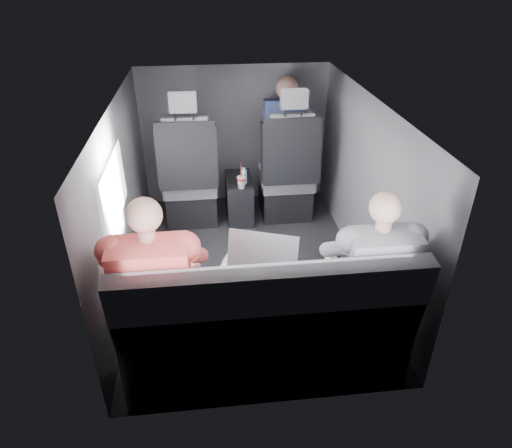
{
  "coord_description": "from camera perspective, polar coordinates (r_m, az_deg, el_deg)",
  "views": [
    {
      "loc": [
        -0.28,
        -3.0,
        2.18
      ],
      "look_at": [
        0.06,
        -0.05,
        0.45
      ],
      "focal_mm": 32.0,
      "sensor_mm": 36.0,
      "label": 1
    }
  ],
  "objects": [
    {
      "name": "soda_cup",
      "position": [
        4.08,
        -1.85,
        5.29
      ],
      "size": [
        0.08,
        0.08,
        0.23
      ],
      "color": "white",
      "rests_on": "center_console"
    },
    {
      "name": "passenger_rear_left",
      "position": [
        2.58,
        -12.24,
        -7.58
      ],
      "size": [
        0.5,
        0.62,
        1.22
      ],
      "color": "#2D2D32",
      "rests_on": "rear_bench"
    },
    {
      "name": "seatbelt",
      "position": [
        3.99,
        4.52,
        9.94
      ],
      "size": [
        0.35,
        0.11,
        0.59
      ],
      "primitive_type": "cube",
      "rotation": [
        -0.14,
        0.49,
        0.0
      ],
      "color": "black",
      "rests_on": "front_seat_right"
    },
    {
      "name": "side_window",
      "position": [
        3.05,
        -17.24,
        4.02
      ],
      "size": [
        0.02,
        0.75,
        0.42
      ],
      "primitive_type": "cube",
      "color": "white",
      "rests_on": "panel_left"
    },
    {
      "name": "center_console",
      "position": [
        4.37,
        -2.12,
        3.28
      ],
      "size": [
        0.24,
        0.48,
        0.41
      ],
      "color": "black",
      "rests_on": "floor"
    },
    {
      "name": "panel_front",
      "position": [
        4.57,
        -2.68,
        10.98
      ],
      "size": [
        1.8,
        0.02,
        1.35
      ],
      "primitive_type": "cube",
      "color": "#56565B",
      "rests_on": "floor"
    },
    {
      "name": "laptop_black",
      "position": [
        2.81,
        13.68,
        -4.11
      ],
      "size": [
        0.36,
        0.34,
        0.24
      ],
      "color": "black",
      "rests_on": "passenger_rear_right"
    },
    {
      "name": "passenger_front_right",
      "position": [
        4.4,
        3.71,
        11.32
      ],
      "size": [
        0.41,
        0.41,
        0.84
      ],
      "color": "navy",
      "rests_on": "front_seat_right"
    },
    {
      "name": "ceiling",
      "position": [
        3.13,
        -1.16,
        14.88
      ],
      "size": [
        2.6,
        2.6,
        0.0
      ],
      "primitive_type": "plane",
      "rotation": [
        3.14,
        0.0,
        0.0
      ],
      "color": "#B2B2AD",
      "rests_on": "panel_back"
    },
    {
      "name": "laptop_white",
      "position": [
        2.74,
        -13.16,
        -5.1
      ],
      "size": [
        0.34,
        0.34,
        0.23
      ],
      "color": "white",
      "rests_on": "passenger_rear_left"
    },
    {
      "name": "rear_bench",
      "position": [
        2.71,
        1.31,
        -13.41
      ],
      "size": [
        1.6,
        0.57,
        0.92
      ],
      "color": "slate",
      "rests_on": "floor"
    },
    {
      "name": "panel_left",
      "position": [
        3.41,
        -16.27,
        2.82
      ],
      "size": [
        0.02,
        2.6,
        1.35
      ],
      "primitive_type": "cube",
      "color": "#56565B",
      "rests_on": "floor"
    },
    {
      "name": "front_seat_right",
      "position": [
        4.3,
        3.89,
        5.72
      ],
      "size": [
        0.52,
        0.58,
        1.26
      ],
      "color": "black",
      "rests_on": "floor"
    },
    {
      "name": "water_bottle",
      "position": [
        4.13,
        -1.55,
        5.9
      ],
      "size": [
        0.06,
        0.06,
        0.16
      ],
      "color": "#A6CEE1",
      "rests_on": "center_console"
    },
    {
      "name": "passenger_rear_right",
      "position": [
        2.71,
        13.72,
        -6.0
      ],
      "size": [
        0.47,
        0.6,
        1.18
      ],
      "color": "navy",
      "rests_on": "rear_bench"
    },
    {
      "name": "front_seat_left",
      "position": [
        4.24,
        -8.23,
        5.1
      ],
      "size": [
        0.52,
        0.58,
        1.26
      ],
      "color": "black",
      "rests_on": "floor"
    },
    {
      "name": "panel_right",
      "position": [
        3.56,
        13.58,
        4.37
      ],
      "size": [
        0.02,
        2.6,
        1.35
      ],
      "primitive_type": "cube",
      "color": "#56565B",
      "rests_on": "floor"
    },
    {
      "name": "floor",
      "position": [
        3.72,
        -0.95,
        -5.61
      ],
      "size": [
        2.6,
        2.6,
        0.0
      ],
      "primitive_type": "plane",
      "color": "black",
      "rests_on": "ground"
    },
    {
      "name": "panel_back",
      "position": [
        2.29,
        2.23,
        -10.83
      ],
      "size": [
        1.8,
        0.02,
        1.35
      ],
      "primitive_type": "cube",
      "color": "#56565B",
      "rests_on": "floor"
    },
    {
      "name": "laptop_silver",
      "position": [
        2.72,
        0.47,
        -4.24
      ],
      "size": [
        0.47,
        0.48,
        0.28
      ],
      "color": "#B3B3B8",
      "rests_on": "rear_bench"
    }
  ]
}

